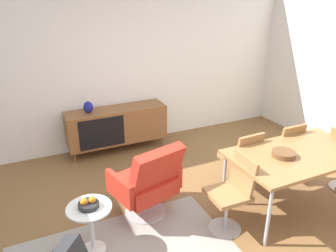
{
  "coord_description": "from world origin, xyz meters",
  "views": [
    {
      "loc": [
        -1.38,
        -2.45,
        2.43
      ],
      "look_at": [
        0.09,
        0.7,
        0.99
      ],
      "focal_mm": 34.47,
      "sensor_mm": 36.0,
      "label": 1
    }
  ],
  "objects_px": {
    "dining_table": "(298,156)",
    "dining_chair_back_left": "(242,159)",
    "dining_chair_near_window": "(233,192)",
    "side_table_round": "(91,224)",
    "wooden_bowl_on_table": "(284,154)",
    "dining_chair_back_right": "(283,148)",
    "lounge_chair_red": "(148,181)",
    "vase_cobalt": "(88,107)",
    "sideboard": "(117,125)",
    "fruit_bowl": "(89,204)"
  },
  "relations": [
    {
      "from": "dining_table",
      "to": "dining_chair_back_left",
      "type": "distance_m",
      "value": 0.7
    },
    {
      "from": "dining_chair_near_window",
      "to": "side_table_round",
      "type": "height_order",
      "value": "dining_chair_near_window"
    },
    {
      "from": "dining_table",
      "to": "wooden_bowl_on_table",
      "type": "height_order",
      "value": "wooden_bowl_on_table"
    },
    {
      "from": "dining_chair_back_right",
      "to": "wooden_bowl_on_table",
      "type": "bearing_deg",
      "value": -136.07
    },
    {
      "from": "wooden_bowl_on_table",
      "to": "lounge_chair_red",
      "type": "relative_size",
      "value": 0.27
    },
    {
      "from": "vase_cobalt",
      "to": "dining_chair_near_window",
      "type": "distance_m",
      "value": 2.62
    },
    {
      "from": "lounge_chair_red",
      "to": "dining_table",
      "type": "bearing_deg",
      "value": -19.77
    },
    {
      "from": "dining_chair_back_left",
      "to": "side_table_round",
      "type": "relative_size",
      "value": 1.65
    },
    {
      "from": "dining_chair_back_right",
      "to": "dining_chair_back_left",
      "type": "bearing_deg",
      "value": 180.0
    },
    {
      "from": "sideboard",
      "to": "side_table_round",
      "type": "relative_size",
      "value": 3.08
    },
    {
      "from": "dining_chair_back_left",
      "to": "lounge_chair_red",
      "type": "relative_size",
      "value": 0.9
    },
    {
      "from": "dining_chair_back_left",
      "to": "lounge_chair_red",
      "type": "distance_m",
      "value": 1.28
    },
    {
      "from": "dining_chair_near_window",
      "to": "dining_chair_back_left",
      "type": "relative_size",
      "value": 1.0
    },
    {
      "from": "dining_chair_back_right",
      "to": "fruit_bowl",
      "type": "height_order",
      "value": "dining_chair_back_right"
    },
    {
      "from": "wooden_bowl_on_table",
      "to": "dining_chair_back_left",
      "type": "xyz_separation_m",
      "value": [
        -0.13,
        0.55,
        -0.3
      ]
    },
    {
      "from": "vase_cobalt",
      "to": "sideboard",
      "type": "bearing_deg",
      "value": -0.25
    },
    {
      "from": "side_table_round",
      "to": "dining_chair_near_window",
      "type": "bearing_deg",
      "value": -11.93
    },
    {
      "from": "dining_chair_back_right",
      "to": "vase_cobalt",
      "type": "bearing_deg",
      "value": 140.32
    },
    {
      "from": "vase_cobalt",
      "to": "lounge_chair_red",
      "type": "height_order",
      "value": "lounge_chair_red"
    },
    {
      "from": "dining_table",
      "to": "fruit_bowl",
      "type": "bearing_deg",
      "value": 172.56
    },
    {
      "from": "vase_cobalt",
      "to": "dining_table",
      "type": "distance_m",
      "value": 3.05
    },
    {
      "from": "sideboard",
      "to": "dining_chair_near_window",
      "type": "relative_size",
      "value": 1.87
    },
    {
      "from": "vase_cobalt",
      "to": "side_table_round",
      "type": "distance_m",
      "value": 2.21
    },
    {
      "from": "dining_table",
      "to": "lounge_chair_red",
      "type": "bearing_deg",
      "value": 160.23
    },
    {
      "from": "wooden_bowl_on_table",
      "to": "dining_chair_near_window",
      "type": "xyz_separation_m",
      "value": [
        -0.67,
        -0.01,
        -0.3
      ]
    },
    {
      "from": "dining_chair_near_window",
      "to": "lounge_chair_red",
      "type": "height_order",
      "value": "lounge_chair_red"
    },
    {
      "from": "wooden_bowl_on_table",
      "to": "dining_chair_back_left",
      "type": "distance_m",
      "value": 0.64
    },
    {
      "from": "dining_chair_near_window",
      "to": "sideboard",
      "type": "bearing_deg",
      "value": 103.09
    },
    {
      "from": "dining_chair_back_left",
      "to": "side_table_round",
      "type": "xyz_separation_m",
      "value": [
        -2.0,
        -0.25,
        -0.15
      ]
    },
    {
      "from": "sideboard",
      "to": "lounge_chair_red",
      "type": "height_order",
      "value": "lounge_chair_red"
    },
    {
      "from": "dining_table",
      "to": "dining_chair_near_window",
      "type": "height_order",
      "value": "dining_chair_near_window"
    },
    {
      "from": "dining_table",
      "to": "side_table_round",
      "type": "height_order",
      "value": "dining_table"
    },
    {
      "from": "dining_chair_back_right",
      "to": "fruit_bowl",
      "type": "relative_size",
      "value": 4.28
    },
    {
      "from": "vase_cobalt",
      "to": "dining_table",
      "type": "relative_size",
      "value": 0.11
    },
    {
      "from": "sideboard",
      "to": "dining_chair_near_window",
      "type": "height_order",
      "value": "dining_chair_near_window"
    },
    {
      "from": "sideboard",
      "to": "fruit_bowl",
      "type": "relative_size",
      "value": 8.0
    },
    {
      "from": "lounge_chair_red",
      "to": "fruit_bowl",
      "type": "distance_m",
      "value": 0.78
    },
    {
      "from": "wooden_bowl_on_table",
      "to": "side_table_round",
      "type": "height_order",
      "value": "wooden_bowl_on_table"
    },
    {
      "from": "dining_chair_back_right",
      "to": "dining_chair_near_window",
      "type": "bearing_deg",
      "value": -155.65
    },
    {
      "from": "sideboard",
      "to": "dining_table",
      "type": "distance_m",
      "value": 2.82
    },
    {
      "from": "wooden_bowl_on_table",
      "to": "dining_chair_back_right",
      "type": "relative_size",
      "value": 0.3
    },
    {
      "from": "lounge_chair_red",
      "to": "vase_cobalt",
      "type": "bearing_deg",
      "value": 97.8
    },
    {
      "from": "lounge_chair_red",
      "to": "fruit_bowl",
      "type": "xyz_separation_m",
      "value": [
        -0.72,
        -0.28,
        0.09
      ]
    },
    {
      "from": "sideboard",
      "to": "lounge_chair_red",
      "type": "xyz_separation_m",
      "value": [
        -0.18,
        -1.82,
        0.03
      ]
    },
    {
      "from": "wooden_bowl_on_table",
      "to": "dining_chair_back_right",
      "type": "distance_m",
      "value": 0.85
    },
    {
      "from": "wooden_bowl_on_table",
      "to": "fruit_bowl",
      "type": "height_order",
      "value": "wooden_bowl_on_table"
    },
    {
      "from": "dining_chair_near_window",
      "to": "dining_table",
      "type": "bearing_deg",
      "value": 0.11
    },
    {
      "from": "wooden_bowl_on_table",
      "to": "lounge_chair_red",
      "type": "height_order",
      "value": "lounge_chair_red"
    },
    {
      "from": "dining_chair_near_window",
      "to": "lounge_chair_red",
      "type": "bearing_deg",
      "value": 141.53
    },
    {
      "from": "sideboard",
      "to": "lounge_chair_red",
      "type": "relative_size",
      "value": 1.69
    }
  ]
}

